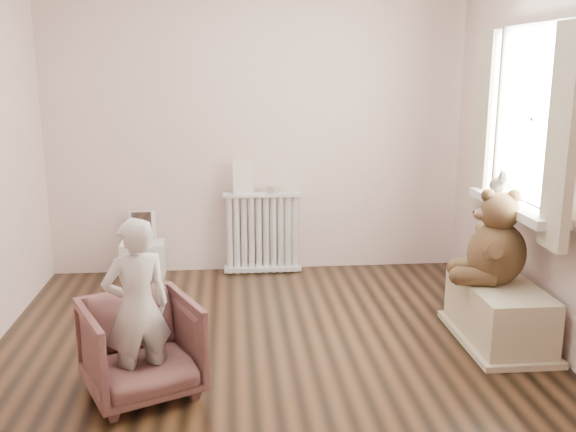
{
  "coord_description": "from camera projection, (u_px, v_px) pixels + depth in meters",
  "views": [
    {
      "loc": [
        -0.24,
        -3.76,
        1.8
      ],
      "look_at": [
        0.15,
        0.45,
        0.8
      ],
      "focal_mm": 40.0,
      "sensor_mm": 36.0,
      "label": 1
    }
  ],
  "objects": [
    {
      "name": "curtain_left",
      "position": [
        562.0,
        138.0,
        3.64
      ],
      "size": [
        0.06,
        0.26,
        1.3
      ],
      "primitive_type": "cube",
      "color": "#BDB395",
      "rests_on": "right_wall"
    },
    {
      "name": "radiator",
      "position": [
        262.0,
        230.0,
        5.62
      ],
      "size": [
        0.68,
        0.13,
        0.72
      ],
      "primitive_type": "cube",
      "color": "silver",
      "rests_on": "floor"
    },
    {
      "name": "curtain_right",
      "position": [
        484.0,
        121.0,
        4.74
      ],
      "size": [
        0.06,
        0.26,
        1.3
      ],
      "primitive_type": "cube",
      "color": "#BDB395",
      "rests_on": "right_wall"
    },
    {
      "name": "front_wall",
      "position": [
        306.0,
        226.0,
        2.03
      ],
      "size": [
        3.6,
        0.02,
        2.6
      ],
      "primitive_type": "cube",
      "color": "beige",
      "rests_on": "ground"
    },
    {
      "name": "window",
      "position": [
        535.0,
        119.0,
        4.19
      ],
      "size": [
        0.03,
        0.9,
        1.1
      ],
      "primitive_type": "cube",
      "color": "white",
      "rests_on": "right_wall"
    },
    {
      "name": "paper_doll",
      "position": [
        243.0,
        177.0,
        5.49
      ],
      "size": [
        0.17,
        0.02,
        0.28
      ],
      "primitive_type": "cube",
      "color": "beige",
      "rests_on": "radiator"
    },
    {
      "name": "armchair",
      "position": [
        141.0,
        348.0,
        3.54
      ],
      "size": [
        0.78,
        0.79,
        0.54
      ],
      "primitive_type": "imported",
      "rotation": [
        0.0,
        0.0,
        0.43
      ],
      "color": "brown",
      "rests_on": "floor"
    },
    {
      "name": "floor",
      "position": [
        271.0,
        355.0,
        4.07
      ],
      "size": [
        3.6,
        3.6,
        0.01
      ],
      "primitive_type": "cube",
      "color": "black",
      "rests_on": "ground"
    },
    {
      "name": "teddy_bear",
      "position": [
        497.0,
        242.0,
        4.19
      ],
      "size": [
        0.58,
        0.5,
        0.61
      ],
      "primitive_type": null,
      "rotation": [
        0.0,
        0.0,
        -0.25
      ],
      "color": "#3A2716",
      "rests_on": "toy_bench"
    },
    {
      "name": "window_sill",
      "position": [
        515.0,
        206.0,
        4.31
      ],
      "size": [
        0.22,
        1.1,
        0.06
      ],
      "primitive_type": "cube",
      "color": "silver",
      "rests_on": "right_wall"
    },
    {
      "name": "right_wall",
      "position": [
        562.0,
        148.0,
        3.93
      ],
      "size": [
        0.02,
        3.6,
        2.6
      ],
      "primitive_type": "cube",
      "color": "beige",
      "rests_on": "ground"
    },
    {
      "name": "tin_a",
      "position": [
        272.0,
        190.0,
        5.54
      ],
      "size": [
        0.1,
        0.1,
        0.06
      ],
      "primitive_type": "cylinder",
      "color": "#A59E8C",
      "rests_on": "radiator"
    },
    {
      "name": "back_wall",
      "position": [
        256.0,
        124.0,
        5.52
      ],
      "size": [
        3.6,
        0.02,
        2.6
      ],
      "primitive_type": "cube",
      "color": "beige",
      "rests_on": "ground"
    },
    {
      "name": "toy_bench",
      "position": [
        499.0,
        312.0,
        4.25
      ],
      "size": [
        0.45,
        0.84,
        0.4
      ],
      "primitive_type": "cube",
      "color": "#C3B793",
      "rests_on": "floor"
    },
    {
      "name": "child",
      "position": [
        137.0,
        309.0,
        3.44
      ],
      "size": [
        0.43,
        0.37,
        1.01
      ],
      "primitive_type": "imported",
      "rotation": [
        0.0,
        0.0,
        3.57
      ],
      "color": "beige",
      "rests_on": "armchair"
    },
    {
      "name": "toy_vanity",
      "position": [
        142.0,
        246.0,
        5.52
      ],
      "size": [
        0.36,
        0.26,
        0.57
      ],
      "primitive_type": "cube",
      "color": "silver",
      "rests_on": "floor"
    },
    {
      "name": "plush_cat",
      "position": [
        500.0,
        181.0,
        4.51
      ],
      "size": [
        0.18,
        0.25,
        0.19
      ],
      "primitive_type": null,
      "rotation": [
        0.0,
        0.0,
        -0.23
      ],
      "color": "#666158",
      "rests_on": "window_sill"
    }
  ]
}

